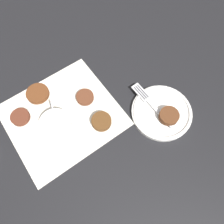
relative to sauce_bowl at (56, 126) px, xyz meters
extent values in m
plane|color=black|center=(-0.05, -0.05, -0.03)|extent=(4.00, 4.00, 0.00)
cube|color=silver|center=(-0.03, -0.03, -0.02)|extent=(0.36, 0.33, 0.00)
cylinder|color=white|center=(0.00, 0.00, 0.00)|extent=(0.10, 0.10, 0.05)
cylinder|color=orange|center=(0.00, 0.00, -0.01)|extent=(0.08, 0.08, 0.03)
cone|color=white|center=(0.04, 0.00, 0.02)|extent=(0.02, 0.02, 0.02)
cylinder|color=silver|center=(-0.01, -0.02, 0.03)|extent=(0.03, 0.04, 0.09)
cylinder|color=#5A3018|center=(0.00, -0.15, -0.02)|extent=(0.08, 0.08, 0.02)
cylinder|color=#582F1D|center=(-0.13, -0.05, -0.02)|extent=(0.06, 0.06, 0.02)
cylinder|color=#562A1C|center=(0.08, -0.10, -0.01)|extent=(0.06, 0.06, 0.02)
cylinder|color=#543319|center=(-0.13, 0.06, -0.01)|extent=(0.06, 0.06, 0.02)
cylinder|color=white|center=(-0.31, 0.14, -0.02)|extent=(0.20, 0.20, 0.01)
torus|color=white|center=(-0.31, 0.14, -0.01)|extent=(0.19, 0.19, 0.01)
cylinder|color=#512D19|center=(-0.31, 0.17, 0.00)|extent=(0.06, 0.06, 0.02)
cube|color=silver|center=(-0.30, 0.14, 0.00)|extent=(0.02, 0.12, 0.00)
cube|color=silver|center=(-0.29, 0.05, 0.00)|extent=(0.03, 0.07, 0.00)
cube|color=black|center=(-0.30, 0.05, 0.00)|extent=(0.01, 0.06, 0.00)
cube|color=black|center=(-0.29, 0.05, 0.00)|extent=(0.01, 0.06, 0.00)
cube|color=black|center=(-0.29, 0.05, 0.00)|extent=(0.01, 0.06, 0.00)
camera|label=1|loc=(-0.01, 0.30, 0.64)|focal=35.00mm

